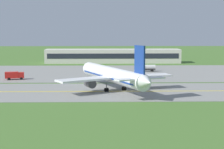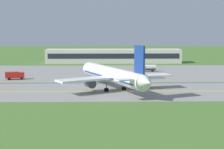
# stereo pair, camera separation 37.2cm
# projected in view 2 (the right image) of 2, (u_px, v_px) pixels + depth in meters

# --- Properties ---
(ground_plane) EXTENTS (500.00, 500.00, 0.00)m
(ground_plane) POSITION_uv_depth(u_px,v_px,m) (129.00, 92.00, 97.82)
(ground_plane) COLOR #47702D
(taxiway_strip) EXTENTS (240.00, 28.00, 0.10)m
(taxiway_strip) POSITION_uv_depth(u_px,v_px,m) (129.00, 91.00, 97.82)
(taxiway_strip) COLOR gray
(taxiway_strip) RESTS_ON ground
(apron_pad) EXTENTS (140.00, 52.00, 0.10)m
(apron_pad) POSITION_uv_depth(u_px,v_px,m) (148.00, 72.00, 139.68)
(apron_pad) COLOR gray
(apron_pad) RESTS_ON ground
(taxiway_centreline) EXTENTS (220.00, 0.60, 0.01)m
(taxiway_centreline) POSITION_uv_depth(u_px,v_px,m) (129.00, 91.00, 97.81)
(taxiway_centreline) COLOR yellow
(taxiway_centreline) RESTS_ON taxiway_strip
(airplane_lead) EXTENTS (31.08, 37.62, 12.70)m
(airplane_lead) POSITION_uv_depth(u_px,v_px,m) (113.00, 75.00, 99.24)
(airplane_lead) COLOR white
(airplane_lead) RESTS_ON ground
(service_truck_baggage) EXTENTS (6.04, 2.44, 2.65)m
(service_truck_baggage) POSITION_uv_depth(u_px,v_px,m) (148.00, 68.00, 142.50)
(service_truck_baggage) COLOR silver
(service_truck_baggage) RESTS_ON ground
(service_truck_fuel) EXTENTS (6.29, 3.30, 2.60)m
(service_truck_fuel) POSITION_uv_depth(u_px,v_px,m) (15.00, 75.00, 119.93)
(service_truck_fuel) COLOR red
(service_truck_fuel) RESTS_ON ground
(terminal_building) EXTENTS (64.43, 9.62, 7.79)m
(terminal_building) POSITION_uv_depth(u_px,v_px,m) (114.00, 56.00, 178.46)
(terminal_building) COLOR beige
(terminal_building) RESTS_ON ground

